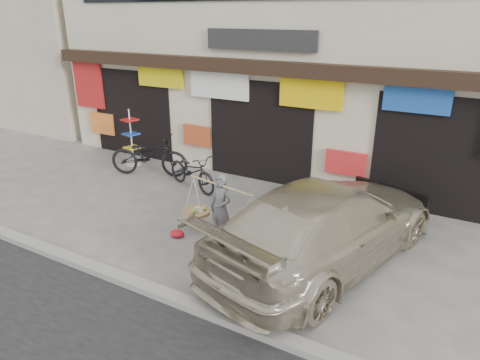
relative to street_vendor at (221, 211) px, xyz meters
The scene contains 10 objects.
ground 1.08m from the street_vendor, behind, with size 70.00×70.00×0.00m, color gray.
kerb 2.35m from the street_vendor, 112.25° to the right, with size 70.00×0.25×0.12m, color gray.
shophouse_block 6.96m from the street_vendor, 97.81° to the left, with size 14.00×6.32×7.00m.
neighbor_west 16.10m from the street_vendor, 154.38° to the left, with size 12.00×7.00×6.00m, color beige.
street_vendor is the anchor object (origin of this frame).
bike_0 4.29m from the street_vendor, 149.80° to the left, with size 0.78×2.22×1.17m, color black.
bike_2 2.86m from the street_vendor, 137.09° to the left, with size 0.64×1.83×0.96m, color black.
suv 2.11m from the street_vendor, ahead, with size 3.49×5.68×1.54m.
display_rack 5.45m from the street_vendor, 151.14° to the left, with size 0.48×0.48×1.71m.
red_bag 1.09m from the street_vendor, 156.70° to the right, with size 0.31×0.25×0.14m, color red.
Camera 1 is at (4.97, -6.43, 4.32)m, focal length 32.00 mm.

